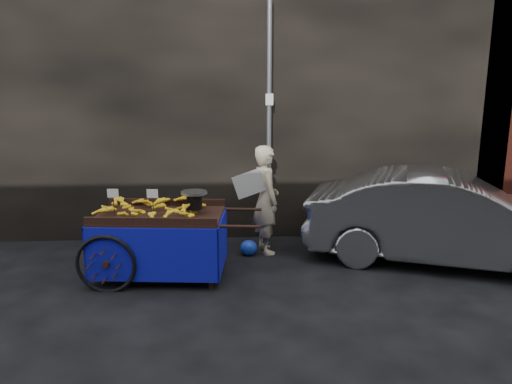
{
  "coord_description": "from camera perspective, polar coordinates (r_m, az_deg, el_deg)",
  "views": [
    {
      "loc": [
        -0.4,
        -6.75,
        2.76
      ],
      "look_at": [
        0.04,
        0.5,
        1.07
      ],
      "focal_mm": 35.0,
      "sensor_mm": 36.0,
      "label": 1
    }
  ],
  "objects": [
    {
      "name": "parked_car",
      "position": [
        7.98,
        21.04,
        -2.86
      ],
      "size": [
        4.4,
        2.78,
        1.37
      ],
      "primitive_type": "imported",
      "rotation": [
        0.0,
        0.0,
        1.22
      ],
      "color": "#A7A9AE",
      "rests_on": "ground"
    },
    {
      "name": "plastic_bag",
      "position": [
        7.89,
        -0.84,
        -6.4
      ],
      "size": [
        0.28,
        0.22,
        0.25
      ],
      "primitive_type": "ellipsoid",
      "color": "#1634AA",
      "rests_on": "ground"
    },
    {
      "name": "building_wall",
      "position": [
        9.39,
        1.4,
        11.51
      ],
      "size": [
        13.5,
        2.0,
        5.0
      ],
      "color": "black",
      "rests_on": "ground"
    },
    {
      "name": "vendor",
      "position": [
        7.86,
        1.12,
        -0.86
      ],
      "size": [
        0.82,
        0.71,
        1.72
      ],
      "rotation": [
        0.0,
        0.0,
        1.83
      ],
      "color": "tan",
      "rests_on": "ground"
    },
    {
      "name": "ground",
      "position": [
        7.3,
        -0.09,
        -9.1
      ],
      "size": [
        80.0,
        80.0,
        0.0
      ],
      "primitive_type": "plane",
      "color": "black",
      "rests_on": "ground"
    },
    {
      "name": "banana_cart",
      "position": [
        7.07,
        -11.4,
        -3.22
      ],
      "size": [
        2.49,
        1.34,
        1.3
      ],
      "rotation": [
        0.0,
        0.0,
        -0.1
      ],
      "color": "black",
      "rests_on": "ground"
    },
    {
      "name": "street_pole",
      "position": [
        8.11,
        1.5,
        7.78
      ],
      "size": [
        0.12,
        0.1,
        4.0
      ],
      "color": "slate",
      "rests_on": "ground"
    }
  ]
}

